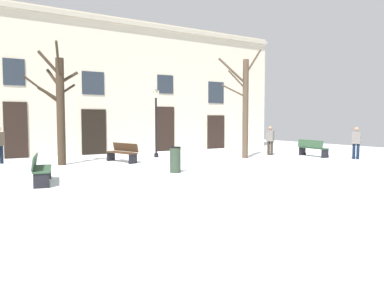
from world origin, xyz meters
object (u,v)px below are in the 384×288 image
(litter_bin, at_px, (175,160))
(bench_by_litter_bin, at_px, (40,169))
(tree_right_of_center, at_px, (245,105))
(bench_back_to_back_left, at_px, (123,152))
(person_near_bench, at_px, (356,142))
(tree_center, at_px, (60,106))
(streetlamp, at_px, (156,116))
(person_strolling, at_px, (270,139))
(bench_facing_shops, at_px, (312,148))

(litter_bin, bearing_deg, bench_by_litter_bin, 178.51)
(tree_right_of_center, height_order, bench_back_to_back_left, tree_right_of_center)
(tree_right_of_center, distance_m, person_near_bench, 5.63)
(tree_center, relative_size, litter_bin, 5.34)
(streetlamp, bearing_deg, person_strolling, -20.68)
(bench_facing_shops, bearing_deg, tree_center, 80.80)
(bench_back_to_back_left, distance_m, person_strolling, 8.02)
(tree_center, bearing_deg, litter_bin, -55.38)
(bench_facing_shops, bearing_deg, person_near_bench, -152.21)
(tree_center, relative_size, bench_by_litter_bin, 2.68)
(tree_right_of_center, relative_size, bench_by_litter_bin, 2.89)
(bench_by_litter_bin, bearing_deg, litter_bin, -80.60)
(tree_center, bearing_deg, bench_back_to_back_left, -7.82)
(bench_by_litter_bin, bearing_deg, bench_back_to_back_left, -34.34)
(litter_bin, bearing_deg, person_near_bench, -3.36)
(tree_center, height_order, streetlamp, tree_center)
(bench_by_litter_bin, bearing_deg, tree_right_of_center, -64.65)
(bench_back_to_back_left, bearing_deg, tree_right_of_center, 60.03)
(bench_facing_shops, distance_m, bench_by_litter_bin, 13.34)
(bench_by_litter_bin, bearing_deg, person_strolling, -65.19)
(tree_center, height_order, tree_right_of_center, tree_right_of_center)
(bench_back_to_back_left, bearing_deg, bench_by_litter_bin, -61.32)
(tree_right_of_center, bearing_deg, streetlamp, 144.20)
(streetlamp, height_order, bench_back_to_back_left, streetlamp)
(tree_center, height_order, bench_by_litter_bin, tree_center)
(litter_bin, relative_size, person_strolling, 0.59)
(tree_center, relative_size, tree_right_of_center, 0.93)
(bench_facing_shops, bearing_deg, person_strolling, 43.31)
(bench_facing_shops, xyz_separation_m, bench_by_litter_bin, (-13.28, -1.26, -0.00))
(litter_bin, xyz_separation_m, bench_back_to_back_left, (-0.48, 4.08, -0.03))
(tree_center, bearing_deg, tree_right_of_center, -12.04)
(bench_by_litter_bin, distance_m, person_near_bench, 14.10)
(tree_center, bearing_deg, person_near_bench, -21.54)
(person_strolling, bearing_deg, litter_bin, -88.51)
(tree_right_of_center, relative_size, person_near_bench, 3.44)
(litter_bin, bearing_deg, tree_center, 124.62)
(tree_right_of_center, xyz_separation_m, streetlamp, (-3.60, 2.60, -0.51))
(bench_facing_shops, relative_size, bench_by_litter_bin, 0.96)
(tree_right_of_center, bearing_deg, litter_bin, -153.59)
(bench_by_litter_bin, height_order, person_strolling, person_strolling)
(tree_center, xyz_separation_m, litter_bin, (3.06, -4.44, -2.01))
(tree_center, height_order, person_near_bench, tree_center)
(bench_back_to_back_left, relative_size, person_near_bench, 1.19)
(person_near_bench, bearing_deg, tree_center, -140.81)
(person_near_bench, bearing_deg, bench_facing_shops, 173.25)
(streetlamp, relative_size, bench_facing_shops, 1.93)
(person_near_bench, relative_size, person_strolling, 1.00)
(tree_center, distance_m, person_strolling, 10.74)
(bench_by_litter_bin, xyz_separation_m, person_strolling, (11.95, 2.96, 0.41))
(litter_bin, relative_size, bench_facing_shops, 0.52)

